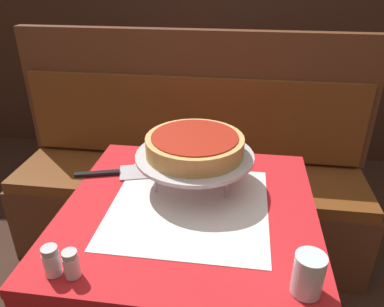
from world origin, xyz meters
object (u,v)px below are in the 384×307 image
object	(u,v)px
booth_bench	(189,191)
pizza_server	(120,173)
dining_table_rear	(186,88)
deep_dish_pizza	(193,145)
salt_shaker	(52,261)
condiment_caddy	(174,60)
pizza_pan_stand	(193,157)
water_glass_near	(308,274)
dining_table_front	(189,236)
pepper_shaker	(71,264)

from	to	relation	value
booth_bench	pizza_server	size ratio (longest dim) A/B	6.53
dining_table_rear	pizza_server	xyz separation A→B (m)	(-0.02, -1.34, 0.11)
deep_dish_pizza	salt_shaker	size ratio (longest dim) A/B	4.00
booth_bench	condiment_caddy	distance (m)	0.99
deep_dish_pizza	pizza_server	bearing A→B (deg)	173.19
pizza_pan_stand	salt_shaker	xyz separation A→B (m)	(-0.27, -0.43, -0.06)
deep_dish_pizza	water_glass_near	size ratio (longest dim) A/B	3.05
dining_table_front	pepper_shaker	size ratio (longest dim) A/B	10.98
booth_bench	salt_shaker	bearing A→B (deg)	-98.68
pizza_pan_stand	deep_dish_pizza	bearing A→B (deg)	-90.00
dining_table_rear	pizza_server	bearing A→B (deg)	-91.05
pizza_pan_stand	deep_dish_pizza	xyz separation A→B (m)	(0.00, -0.00, 0.04)
dining_table_rear	booth_bench	world-z (taller)	booth_bench
dining_table_front	pizza_server	bearing A→B (deg)	149.51
dining_table_rear	condiment_caddy	size ratio (longest dim) A/B	4.26
pepper_shaker	dining_table_front	bearing A→B (deg)	54.03
dining_table_front	pepper_shaker	distance (m)	0.41
pizza_server	pepper_shaker	xyz separation A→B (m)	(0.04, -0.47, 0.03)
condiment_caddy	dining_table_rear	bearing A→B (deg)	-37.58
dining_table_front	water_glass_near	distance (m)	0.45
dining_table_rear	pepper_shaker	size ratio (longest dim) A/B	11.07
booth_bench	pizza_pan_stand	size ratio (longest dim) A/B	4.78
dining_table_rear	salt_shaker	size ratio (longest dim) A/B	10.19
booth_bench	condiment_caddy	xyz separation A→B (m)	(-0.22, 0.83, 0.49)
water_glass_near	condiment_caddy	xyz separation A→B (m)	(-0.64, 1.85, 0.01)
dining_table_rear	deep_dish_pizza	bearing A→B (deg)	-80.25
salt_shaker	condiment_caddy	world-z (taller)	condiment_caddy
salt_shaker	condiment_caddy	size ratio (longest dim) A/B	0.42
booth_bench	pepper_shaker	size ratio (longest dim) A/B	25.35
dining_table_front	booth_bench	distance (m)	0.81
deep_dish_pizza	pepper_shaker	bearing A→B (deg)	-116.95
deep_dish_pizza	salt_shaker	world-z (taller)	deep_dish_pizza
salt_shaker	condiment_caddy	bearing A→B (deg)	91.88
dining_table_front	deep_dish_pizza	size ratio (longest dim) A/B	2.53
deep_dish_pizza	pizza_pan_stand	bearing A→B (deg)	90.00
dining_table_rear	pizza_pan_stand	world-z (taller)	pizza_pan_stand
water_glass_near	condiment_caddy	distance (m)	1.95
dining_table_rear	salt_shaker	distance (m)	1.81
pizza_server	water_glass_near	size ratio (longest dim) A/B	2.72
dining_table_rear	booth_bench	xyz separation A→B (m)	(0.13, -0.75, -0.32)
condiment_caddy	salt_shaker	bearing A→B (deg)	-88.12
water_glass_near	booth_bench	bearing A→B (deg)	112.08
deep_dish_pizza	water_glass_near	bearing A→B (deg)	-53.11
pizza_pan_stand	condiment_caddy	distance (m)	1.48
dining_table_rear	water_glass_near	bearing A→B (deg)	-73.05
water_glass_near	deep_dish_pizza	bearing A→B (deg)	126.89
deep_dish_pizza	dining_table_rear	bearing A→B (deg)	99.75
dining_table_rear	condiment_caddy	xyz separation A→B (m)	(-0.09, 0.07, 0.17)
booth_bench	condiment_caddy	size ratio (longest dim) A/B	9.74
pizza_server	salt_shaker	bearing A→B (deg)	-91.08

